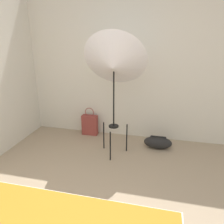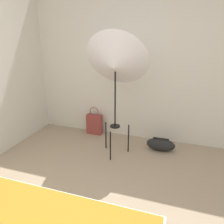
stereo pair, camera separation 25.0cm
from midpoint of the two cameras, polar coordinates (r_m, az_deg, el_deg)
wall_back at (r=3.78m, az=1.32°, el=12.36°), size 8.00×0.05×2.60m
photo_umbrella at (r=3.07m, az=-1.91°, el=12.41°), size 0.91×0.67×1.84m
tote_bag at (r=4.10m, az=-7.56°, el=-3.32°), size 0.29×0.12×0.52m
duffel_bag at (r=3.66m, az=9.97°, el=-7.90°), size 0.45×0.20×0.21m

